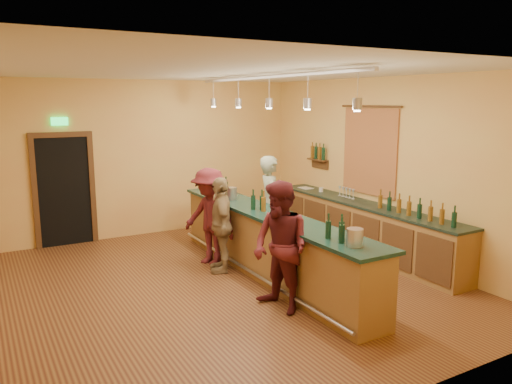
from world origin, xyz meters
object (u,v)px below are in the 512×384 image
back_counter (364,227)px  customer_a (281,247)px  customer_b (221,225)px  tasting_bar (268,239)px  bar_stool (245,208)px  bartender (271,205)px  customer_c (210,217)px

back_counter → customer_a: customer_a is taller
customer_a → customer_b: customer_a is taller
tasting_bar → bar_stool: 2.33m
bartender → customer_a: 2.60m
bartender → customer_c: size_ratio=1.08×
bartender → customer_a: bartender is taller
bartender → customer_a: (-1.23, -2.28, -0.02)m
back_counter → customer_a: (-2.71, -1.41, 0.39)m
back_counter → customer_a: size_ratio=2.58×
bar_stool → customer_b: bearing=-129.4°
tasting_bar → back_counter: bearing=4.8°
back_counter → tasting_bar: size_ratio=0.89×
customer_b → bar_stool: bearing=161.4°
tasting_bar → customer_a: (-0.55, -1.22, 0.27)m
tasting_bar → customer_b: size_ratio=3.23×
customer_c → customer_b: bearing=-22.2°
tasting_bar → bartender: bearing=57.2°
tasting_bar → bar_stool: (0.78, 2.20, 0.01)m
customer_c → back_counter: bearing=50.3°
tasting_bar → customer_a: bearing=-114.1°
customer_b → bar_stool: 2.09m
tasting_bar → customer_b: customer_b is taller
customer_b → back_counter: bearing=102.2°
tasting_bar → customer_a: customer_a is taller
customer_b → customer_c: 0.45m
bartender → customer_b: (-1.23, -0.47, -0.12)m
customer_a → bartender: bearing=141.6°
customer_a → customer_c: customer_a is taller
customer_b → bar_stool: size_ratio=2.08×
customer_c → bar_stool: (1.32, 1.17, -0.22)m
back_counter → bar_stool: back_counter is taller
back_counter → customer_a: bearing=-152.6°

